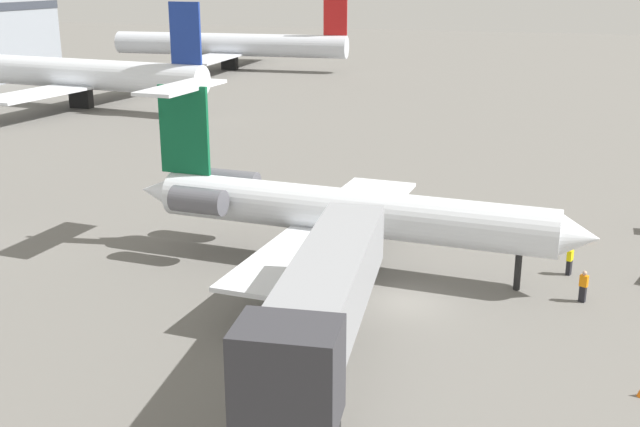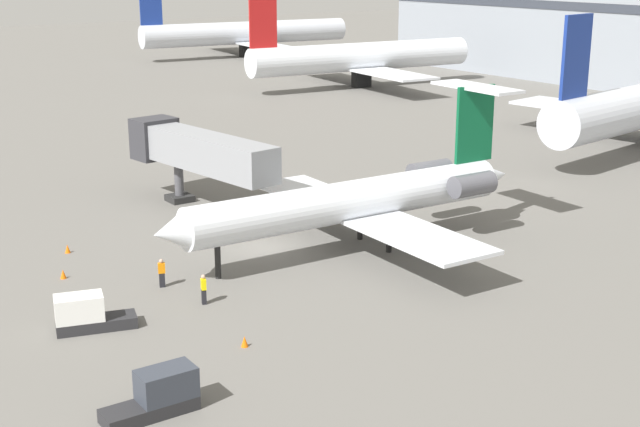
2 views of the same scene
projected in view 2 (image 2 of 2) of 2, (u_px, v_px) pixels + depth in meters
ground_plane at (263, 248)px, 57.90m from camera, size 400.00×400.00×0.10m
regional_jet at (361, 198)px, 56.72m from camera, size 21.45×26.94×9.87m
jet_bridge at (194, 150)px, 65.93m from camera, size 15.48×4.76×6.09m
ground_crew_marshaller at (204, 289)px, 48.21m from camera, size 0.46×0.38×1.69m
ground_crew_loader at (162, 273)px, 50.70m from camera, size 0.39×0.47×1.69m
baggage_tug_lead at (159, 395)px, 36.66m from camera, size 1.47×4.02×1.90m
baggage_tug_trailing at (87, 315)px, 44.85m from camera, size 2.48×4.23×1.90m
traffic_cone_near at (245, 341)px, 43.06m from camera, size 0.36×0.36×0.55m
traffic_cone_mid at (63, 274)px, 52.18m from camera, size 0.36×0.36×0.55m
traffic_cone_far at (68, 249)px, 56.69m from camera, size 0.36×0.36×0.55m
parked_airliner_west_end at (246, 33)px, 165.54m from camera, size 34.57×40.83×13.54m
parked_airliner_west_mid at (361, 57)px, 126.93m from camera, size 30.05×35.45×13.40m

